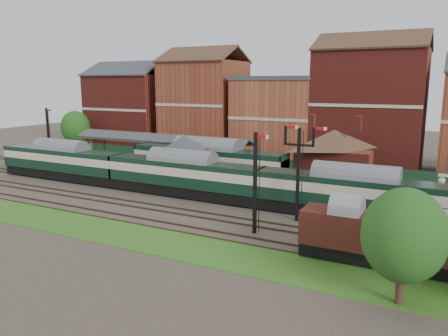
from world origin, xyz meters
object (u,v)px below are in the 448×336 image
at_px(platform_railcar, 207,162).
at_px(goods_van_a, 346,231).
at_px(semaphore_bracket, 299,168).
at_px(dmu_train, 183,174).
at_px(signal_box, 185,160).

relative_size(platform_railcar, goods_van_a, 3.34).
xyz_separation_m(semaphore_bracket, goods_van_a, (5.43, -6.50, -2.64)).
height_order(semaphore_bracket, platform_railcar, semaphore_bracket).
height_order(dmu_train, platform_railcar, platform_railcar).
distance_m(signal_box, dmu_train, 3.81).
xyz_separation_m(semaphore_bracket, platform_railcar, (-13.94, 9.00, -2.05)).
xyz_separation_m(dmu_train, goods_van_a, (18.65, -9.00, -0.37)).
bearing_deg(goods_van_a, dmu_train, 154.24).
height_order(platform_railcar, goods_van_a, platform_railcar).
distance_m(signal_box, platform_railcar, 3.49).
xyz_separation_m(signal_box, platform_railcar, (1.10, 3.25, -0.61)).
bearing_deg(dmu_train, signal_box, 119.16).
distance_m(semaphore_bracket, goods_van_a, 8.87).
bearing_deg(platform_railcar, goods_van_a, -38.68).
relative_size(semaphore_bracket, dmu_train, 0.16).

